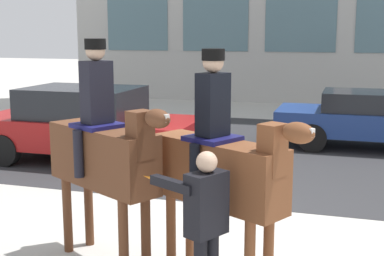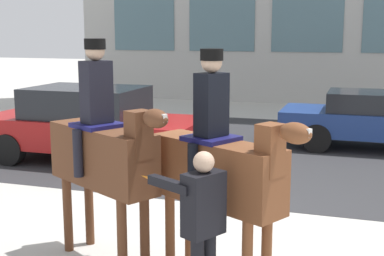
{
  "view_description": "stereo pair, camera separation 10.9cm",
  "coord_description": "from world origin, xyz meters",
  "views": [
    {
      "loc": [
        2.04,
        -7.32,
        2.69
      ],
      "look_at": [
        0.15,
        -1.18,
        1.53
      ],
      "focal_mm": 50.0,
      "sensor_mm": 36.0,
      "label": 1
    },
    {
      "loc": [
        2.14,
        -7.29,
        2.69
      ],
      "look_at": [
        0.15,
        -1.18,
        1.53
      ],
      "focal_mm": 50.0,
      "sensor_mm": 36.0,
      "label": 2
    }
  ],
  "objects": [
    {
      "name": "mounted_horse_companion",
      "position": [
        0.73,
        -2.04,
        1.29
      ],
      "size": [
        1.86,
        1.18,
        2.52
      ],
      "rotation": [
        0.0,
        0.0,
        -0.48
      ],
      "color": "brown",
      "rests_on": "ground_plane"
    },
    {
      "name": "street_car_far_lane",
      "position": [
        2.58,
        5.56,
        0.71
      ],
      "size": [
        4.64,
        1.79,
        1.33
      ],
      "color": "navy",
      "rests_on": "ground_plane"
    },
    {
      "name": "road_surface",
      "position": [
        0.0,
        4.75,
        0.0
      ],
      "size": [
        18.29,
        8.5,
        0.01
      ],
      "color": "#2D2D30",
      "rests_on": "ground_plane"
    },
    {
      "name": "ground_plane",
      "position": [
        0.0,
        0.0,
        0.0
      ],
      "size": [
        80.0,
        80.0,
        0.0
      ],
      "primitive_type": "plane",
      "color": "#B2AFA8"
    },
    {
      "name": "street_car_near_lane",
      "position": [
        -3.28,
        2.52,
        0.8
      ],
      "size": [
        4.62,
        1.97,
        1.55
      ],
      "color": "maroon",
      "rests_on": "ground_plane"
    },
    {
      "name": "pedestrian_bystander",
      "position": [
        0.75,
        -2.71,
        0.94
      ],
      "size": [
        0.91,
        0.46,
        1.61
      ],
      "rotation": [
        0.0,
        0.0,
        2.64
      ],
      "color": "black",
      "rests_on": "ground_plane"
    },
    {
      "name": "mounted_horse_lead",
      "position": [
        -0.67,
        -1.93,
        1.34
      ],
      "size": [
        1.85,
        1.22,
        2.62
      ],
      "rotation": [
        0.0,
        0.0,
        -0.51
      ],
      "color": "#59331E",
      "rests_on": "ground_plane"
    }
  ]
}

